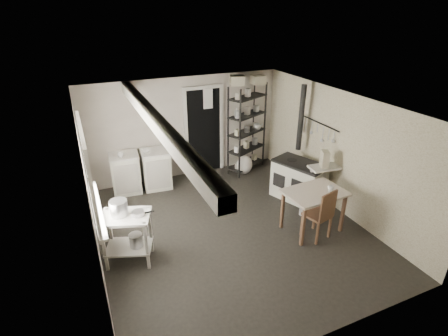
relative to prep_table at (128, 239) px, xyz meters
name	(u,v)px	position (x,y,z in m)	size (l,w,h in m)	color
floor	(231,229)	(1.81, 0.12, -0.40)	(5.00, 5.00, 0.00)	black
ceiling	(232,105)	(1.81, 0.12, 1.90)	(5.00, 5.00, 0.00)	silver
wall_back	(185,128)	(1.81, 2.62, 0.75)	(4.50, 0.02, 2.30)	#B5AA9B
wall_front	(328,265)	(1.81, -2.38, 0.75)	(4.50, 0.02, 2.30)	#B5AA9B
wall_left	(90,200)	(-0.44, 0.12, 0.75)	(0.02, 5.00, 2.30)	#B5AA9B
wall_right	(338,152)	(4.06, 0.12, 0.75)	(0.02, 5.00, 2.30)	#B5AA9B
window	(87,172)	(-0.41, 0.32, 1.10)	(0.12, 1.76, 1.28)	beige
doorway	(204,132)	(2.26, 2.59, 0.60)	(0.96, 0.10, 2.08)	beige
ceiling_beam	(155,121)	(0.61, 0.12, 1.80)	(0.18, 5.00, 0.18)	beige
wallpaper_panel	(337,152)	(4.05, 0.12, 0.75)	(0.01, 5.00, 2.30)	beige
utensil_rail	(318,123)	(4.00, 0.72, 1.15)	(0.06, 1.20, 0.44)	#B8B8BB
prep_table	(128,239)	(0.00, 0.00, 0.00)	(0.73, 0.52, 0.84)	beige
stockpot	(119,209)	(-0.06, 0.05, 0.54)	(0.26, 0.26, 0.28)	#B8B8BB
saucepan	(138,214)	(0.19, -0.06, 0.45)	(0.19, 0.19, 0.11)	#B8B8BB
bucket	(136,240)	(0.11, -0.05, -0.02)	(0.21, 0.21, 0.22)	#B8B8BB
base_cabinets	(141,170)	(0.68, 2.30, 0.06)	(1.31, 0.56, 0.86)	beige
mixing_bowl	(146,148)	(0.83, 2.26, 0.55)	(0.27, 0.27, 0.07)	silver
counter_cup	(120,152)	(0.29, 2.21, 0.57)	(0.13, 0.13, 0.10)	silver
shelf_rack	(247,133)	(3.21, 2.27, 0.55)	(0.99, 0.38, 2.08)	black
shelf_jar	(236,117)	(2.92, 2.25, 0.97)	(0.09, 0.09, 0.19)	silver
storage_box_a	(237,89)	(2.95, 2.30, 1.61)	(0.30, 0.27, 0.21)	beige
storage_box_b	(258,88)	(3.45, 2.25, 1.59)	(0.29, 0.27, 0.19)	beige
stove	(299,180)	(3.55, 0.57, 0.04)	(0.58, 1.05, 0.82)	beige
stovepipe	(301,118)	(3.79, 1.02, 1.19)	(0.12, 0.12, 1.51)	black
side_ledge	(322,188)	(3.76, 0.09, 0.03)	(0.59, 0.32, 0.91)	beige
oats_box	(324,162)	(3.73, 0.08, 0.61)	(0.13, 0.21, 0.32)	beige
work_table	(312,211)	(3.14, -0.46, -0.02)	(1.03, 0.72, 0.78)	beige
table_cup	(330,190)	(3.38, -0.56, 0.41)	(0.11, 0.11, 0.10)	silver
chair	(317,213)	(3.08, -0.66, 0.08)	(0.39, 0.41, 0.95)	#523423
flour_sack	(244,164)	(3.07, 2.07, -0.16)	(0.39, 0.33, 0.47)	white
floor_crock	(302,211)	(3.29, 0.00, -0.33)	(0.13, 0.13, 0.16)	silver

